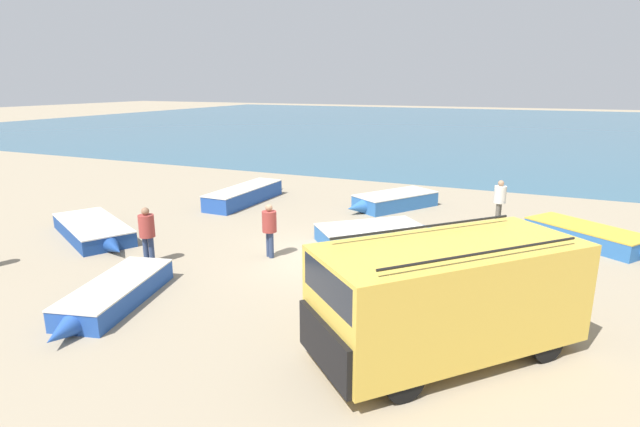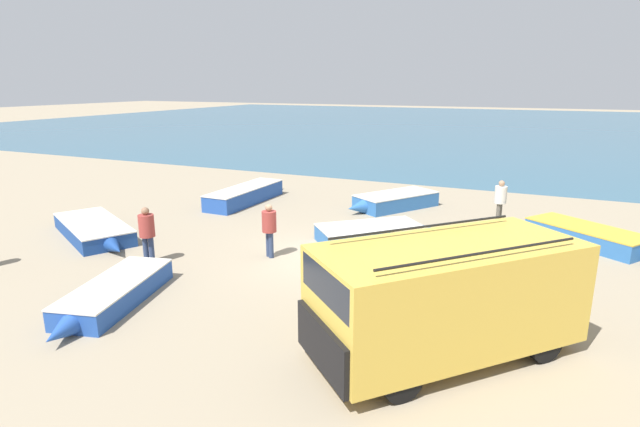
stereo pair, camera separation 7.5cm
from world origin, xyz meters
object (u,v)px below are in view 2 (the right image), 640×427
at_px(fishing_rowboat_5, 94,230).
at_px(parked_van, 445,295).
at_px(fisherman_2, 147,230).
at_px(fishing_rowboat_2, 248,194).
at_px(fishing_rowboat_0, 373,233).
at_px(fishing_rowboat_3, 113,294).
at_px(fisherman_3, 500,198).
at_px(fishing_rowboat_4, 591,236).
at_px(fisherman_0, 269,226).
at_px(fishing_rowboat_1, 394,201).

bearing_deg(fishing_rowboat_5, parked_van, 15.16).
bearing_deg(fisherman_2, fishing_rowboat_2, 169.95).
bearing_deg(parked_van, fishing_rowboat_5, -59.75).
distance_m(fishing_rowboat_0, fishing_rowboat_5, 9.39).
bearing_deg(fishing_rowboat_5, fishing_rowboat_0, 49.39).
distance_m(fishing_rowboat_2, fisherman_2, 8.00).
xyz_separation_m(parked_van, fishing_rowboat_3, (-7.50, -0.97, -0.96)).
relative_size(fishing_rowboat_2, fishing_rowboat_5, 1.11).
bearing_deg(fisherman_3, fishing_rowboat_5, 44.81).
bearing_deg(fishing_rowboat_4, fisherman_2, -113.50).
relative_size(fishing_rowboat_0, fisherman_3, 2.28).
relative_size(fishing_rowboat_4, fisherman_2, 2.49).
relative_size(fishing_rowboat_4, fisherman_0, 2.55).
relative_size(fishing_rowboat_2, fishing_rowboat_4, 1.30).
distance_m(fisherman_0, fisherman_2, 3.48).
height_order(parked_van, fisherman_0, parked_van).
bearing_deg(fisherman_0, parked_van, 91.92).
bearing_deg(fisherman_2, fisherman_3, 112.64).
bearing_deg(fishing_rowboat_2, fishing_rowboat_0, -113.90).
height_order(fishing_rowboat_4, fisherman_2, fisherman_2).
xyz_separation_m(fishing_rowboat_3, fisherman_2, (-1.19, 2.50, 0.74)).
height_order(fisherman_0, fisherman_2, fisherman_2).
distance_m(parked_van, fishing_rowboat_2, 13.91).
relative_size(parked_van, fishing_rowboat_2, 0.96).
bearing_deg(fishing_rowboat_2, fishing_rowboat_1, -75.66).
bearing_deg(fishing_rowboat_0, fisherman_0, -171.73).
distance_m(fishing_rowboat_5, fisherman_3, 14.36).
xyz_separation_m(parked_van, fishing_rowboat_1, (-4.09, 10.81, -0.91)).
bearing_deg(fishing_rowboat_2, parked_van, -131.31).
height_order(fishing_rowboat_4, fisherman_3, fisherman_3).
relative_size(fishing_rowboat_2, fisherman_0, 3.33).
bearing_deg(fishing_rowboat_3, fisherman_0, 144.57).
relative_size(parked_van, fishing_rowboat_0, 1.39).
relative_size(fishing_rowboat_1, fishing_rowboat_5, 0.84).
distance_m(fishing_rowboat_2, fisherman_0, 7.44).
xyz_separation_m(fishing_rowboat_2, fishing_rowboat_5, (-1.92, -6.62, -0.08)).
distance_m(parked_van, fisherman_3, 10.08).
height_order(parked_van, fishing_rowboat_2, parked_van).
height_order(parked_van, fisherman_2, parked_van).
distance_m(fisherman_2, fisherman_3, 12.28).
relative_size(parked_van, fishing_rowboat_1, 1.26).
bearing_deg(fisherman_2, fishing_rowboat_3, 4.13).
bearing_deg(fishing_rowboat_5, fishing_rowboat_3, -10.46).
height_order(parked_van, fishing_rowboat_0, parked_van).
height_order(fishing_rowboat_1, fishing_rowboat_2, fishing_rowboat_2).
bearing_deg(fisherman_0, fishing_rowboat_5, -50.96).
height_order(fisherman_2, fisherman_3, fisherman_2).
xyz_separation_m(fishing_rowboat_3, fishing_rowboat_5, (-4.69, 3.69, -0.00)).
xyz_separation_m(parked_van, fishing_rowboat_5, (-12.19, 2.73, -0.96)).
distance_m(parked_van, fisherman_2, 8.83).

